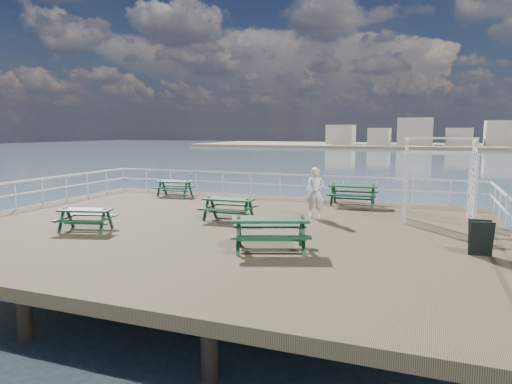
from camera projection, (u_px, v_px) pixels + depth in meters
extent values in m
cube|color=brown|center=(216.00, 229.00, 15.12)|extent=(18.00, 14.00, 0.30)
plane|color=#3B5364|center=(368.00, 175.00, 52.40)|extent=(300.00, 300.00, 0.00)
cube|color=tan|center=(461.00, 146.00, 134.98)|extent=(160.00, 40.00, 0.80)
cube|color=beige|center=(342.00, 134.00, 144.12)|extent=(8.00, 8.00, 6.00)
cube|color=beige|center=(381.00, 136.00, 139.95)|extent=(6.00, 8.00, 5.00)
cube|color=beige|center=(415.00, 131.00, 136.21)|extent=(10.00, 8.00, 8.00)
cube|color=beige|center=(459.00, 137.00, 132.17)|extent=(7.00, 8.00, 5.00)
cube|color=beige|center=(501.00, 133.00, 128.15)|extent=(9.00, 8.00, 7.00)
cylinder|color=brown|center=(130.00, 219.00, 23.02)|extent=(0.36, 0.36, 2.10)
cylinder|color=brown|center=(452.00, 246.00, 17.72)|extent=(0.36, 0.36, 2.10)
cube|color=silver|center=(280.00, 174.00, 21.30)|extent=(17.70, 0.07, 0.07)
cube|color=silver|center=(280.00, 185.00, 21.37)|extent=(17.70, 0.05, 0.05)
cylinder|color=silver|center=(123.00, 178.00, 24.50)|extent=(0.05, 0.05, 1.10)
cube|color=silver|center=(15.00, 182.00, 18.09)|extent=(0.07, 13.70, 0.07)
cube|color=silver|center=(15.00, 195.00, 18.15)|extent=(0.05, 13.70, 0.05)
cube|color=#163C1F|center=(175.00, 182.00, 21.72)|extent=(1.68, 0.80, 0.05)
cube|color=#163C1F|center=(179.00, 186.00, 22.28)|extent=(1.64, 0.39, 0.05)
cube|color=#163C1F|center=(170.00, 189.00, 21.24)|extent=(1.64, 0.39, 0.05)
cube|color=#163C1F|center=(162.00, 187.00, 21.93)|extent=(0.21, 1.31, 0.05)
cube|color=#163C1F|center=(188.00, 188.00, 21.58)|extent=(0.21, 1.31, 0.05)
cube|color=#163C1F|center=(164.00, 187.00, 22.20)|extent=(0.12, 0.47, 0.79)
cube|color=#163C1F|center=(159.00, 189.00, 21.68)|extent=(0.12, 0.47, 0.79)
cube|color=#163C1F|center=(190.00, 188.00, 21.85)|extent=(0.12, 0.47, 0.79)
cube|color=#163C1F|center=(186.00, 190.00, 21.33)|extent=(0.12, 0.47, 0.79)
cube|color=#163C1F|center=(175.00, 191.00, 21.78)|extent=(1.45, 0.22, 0.05)
cube|color=#163C1F|center=(229.00, 199.00, 15.82)|extent=(1.76, 0.72, 0.06)
cube|color=#163C1F|center=(235.00, 205.00, 16.40)|extent=(1.75, 0.28, 0.05)
cube|color=#163C1F|center=(222.00, 210.00, 15.32)|extent=(1.75, 0.28, 0.05)
cube|color=#163C1F|center=(210.00, 207.00, 16.10)|extent=(0.11, 1.41, 0.06)
cube|color=#163C1F|center=(248.00, 209.00, 15.62)|extent=(0.11, 1.41, 0.06)
cube|color=#163C1F|center=(213.00, 207.00, 16.38)|extent=(0.09, 0.50, 0.85)
cube|color=#163C1F|center=(206.00, 209.00, 15.84)|extent=(0.09, 0.50, 0.85)
cube|color=#163C1F|center=(251.00, 209.00, 15.90)|extent=(0.09, 0.50, 0.85)
cube|color=#163C1F|center=(245.00, 212.00, 15.36)|extent=(0.09, 0.50, 0.85)
cube|color=#163C1F|center=(229.00, 213.00, 15.89)|extent=(1.55, 0.11, 0.06)
cube|color=#163C1F|center=(353.00, 186.00, 18.91)|extent=(1.99, 0.86, 0.07)
cube|color=#163C1F|center=(354.00, 192.00, 19.57)|extent=(1.97, 0.38, 0.05)
cube|color=#163C1F|center=(351.00, 196.00, 18.34)|extent=(1.97, 0.38, 0.05)
cube|color=#163C1F|center=(333.00, 193.00, 19.20)|extent=(0.17, 1.58, 0.07)
cube|color=#163C1F|center=(373.00, 195.00, 18.71)|extent=(0.17, 1.58, 0.07)
cube|color=#163C1F|center=(334.00, 193.00, 19.52)|extent=(0.12, 0.57, 0.95)
cube|color=#163C1F|center=(332.00, 196.00, 18.90)|extent=(0.12, 0.57, 0.95)
cube|color=#163C1F|center=(373.00, 195.00, 19.02)|extent=(0.12, 0.57, 0.95)
cube|color=#163C1F|center=(372.00, 197.00, 18.41)|extent=(0.12, 0.57, 0.95)
cube|color=#163C1F|center=(353.00, 199.00, 18.98)|extent=(1.74, 0.18, 0.07)
cube|color=#163C1F|center=(85.00, 210.00, 14.12)|extent=(1.68, 0.99, 0.05)
cube|color=#163C1F|center=(93.00, 215.00, 14.68)|extent=(1.58, 0.61, 0.04)
cube|color=#163C1F|center=(77.00, 221.00, 13.64)|extent=(1.58, 0.61, 0.04)
cube|color=#163C1F|center=(66.00, 218.00, 14.23)|extent=(0.39, 1.25, 0.05)
cube|color=#163C1F|center=(106.00, 219.00, 14.09)|extent=(0.39, 1.25, 0.05)
cube|color=#163C1F|center=(70.00, 218.00, 14.49)|extent=(0.18, 0.46, 0.77)
cube|color=#163C1F|center=(61.00, 221.00, 13.98)|extent=(0.18, 0.46, 0.77)
cube|color=#163C1F|center=(110.00, 219.00, 14.36)|extent=(0.18, 0.46, 0.77)
cube|color=#163C1F|center=(102.00, 222.00, 13.84)|extent=(0.18, 0.46, 0.77)
cube|color=#163C1F|center=(86.00, 224.00, 14.18)|extent=(1.37, 0.43, 0.05)
cube|color=#163C1F|center=(270.00, 219.00, 11.77)|extent=(2.12, 1.41, 0.07)
cube|color=#163C1F|center=(270.00, 226.00, 12.47)|extent=(1.95, 0.94, 0.05)
cube|color=#163C1F|center=(271.00, 237.00, 11.16)|extent=(1.95, 0.94, 0.05)
cube|color=#163C1F|center=(239.00, 232.00, 11.83)|extent=(0.64, 1.52, 0.07)
cube|color=#163C1F|center=(302.00, 232.00, 11.81)|extent=(0.64, 1.52, 0.07)
cube|color=#163C1F|center=(239.00, 232.00, 12.16)|extent=(0.28, 0.56, 0.96)
cube|color=#163C1F|center=(238.00, 237.00, 11.51)|extent=(0.28, 0.56, 0.96)
cube|color=#163C1F|center=(301.00, 232.00, 12.14)|extent=(0.28, 0.56, 0.96)
cube|color=#163C1F|center=(303.00, 237.00, 11.49)|extent=(0.28, 0.56, 0.96)
cube|color=#163C1F|center=(270.00, 240.00, 11.84)|extent=(1.68, 0.69, 0.07)
cube|color=silver|center=(406.00, 190.00, 15.06)|extent=(0.09, 0.09, 2.31)
cube|color=silver|center=(405.00, 185.00, 16.16)|extent=(0.09, 0.09, 2.31)
cube|color=silver|center=(476.00, 192.00, 14.48)|extent=(0.09, 0.09, 2.31)
cube|color=silver|center=(470.00, 188.00, 15.58)|extent=(0.09, 0.09, 2.31)
cube|color=silver|center=(442.00, 154.00, 14.61)|extent=(2.31, 0.27, 0.08)
cube|color=silver|center=(438.00, 152.00, 15.71)|extent=(2.31, 0.27, 0.08)
cube|color=silver|center=(441.00, 138.00, 15.09)|extent=(2.31, 0.26, 0.07)
cube|color=black|center=(481.00, 239.00, 11.22)|extent=(0.57, 0.28, 0.90)
cube|color=black|center=(480.00, 238.00, 11.39)|extent=(0.57, 0.28, 0.90)
imported|color=white|center=(315.00, 193.00, 16.18)|extent=(0.71, 0.52, 1.80)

